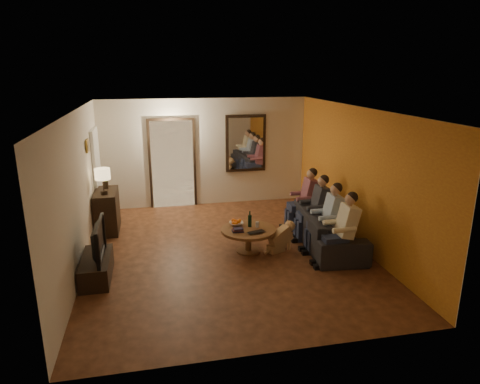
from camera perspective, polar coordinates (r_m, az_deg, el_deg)
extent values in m
cube|color=#3F2111|center=(8.01, -1.68, -7.95)|extent=(5.00, 6.00, 0.01)
cube|color=white|center=(7.34, -1.85, 10.91)|extent=(5.00, 6.00, 0.01)
cube|color=beige|center=(10.47, -4.66, 5.25)|extent=(5.00, 0.02, 2.60)
cube|color=beige|center=(4.81, 4.60, -8.07)|extent=(5.00, 0.02, 2.60)
cube|color=beige|center=(7.57, -20.74, -0.01)|extent=(0.02, 6.00, 2.60)
cube|color=beige|center=(8.36, 15.37, 1.94)|extent=(0.02, 6.00, 2.60)
cube|color=#C66721|center=(8.36, 15.31, 1.94)|extent=(0.01, 6.00, 2.60)
cube|color=#FFE0A5|center=(10.43, -8.98, 3.67)|extent=(1.00, 0.06, 2.10)
cube|color=black|center=(10.42, -8.98, 3.66)|extent=(1.12, 0.04, 2.22)
cube|color=silver|center=(10.48, -7.59, 2.94)|extent=(0.45, 0.03, 1.70)
cube|color=black|center=(10.56, 0.77, 6.50)|extent=(1.00, 0.05, 1.40)
cube|color=white|center=(10.53, 0.80, 6.48)|extent=(0.86, 0.02, 1.26)
cube|color=white|center=(9.84, -18.45, 2.09)|extent=(0.06, 0.85, 2.04)
cube|color=#B28C33|center=(8.70, -19.69, 5.82)|extent=(0.03, 0.28, 0.24)
cube|color=brown|center=(8.70, -19.59, 5.83)|extent=(0.01, 0.22, 0.18)
cube|color=black|center=(9.29, -17.30, -2.44)|extent=(0.45, 0.96, 0.85)
cube|color=black|center=(7.36, -18.58, -9.55)|extent=(0.45, 1.09, 0.36)
imported|color=black|center=(7.18, -18.92, -6.14)|extent=(1.01, 0.13, 0.58)
imported|color=black|center=(8.38, 11.50, -4.68)|extent=(2.38, 1.13, 0.67)
cylinder|color=brown|center=(7.93, 1.11, -6.43)|extent=(1.15, 1.15, 0.45)
imported|color=white|center=(8.00, -0.49, -4.24)|extent=(0.26, 0.26, 0.06)
cylinder|color=silver|center=(7.91, 2.31, -4.35)|extent=(0.06, 0.06, 0.10)
imported|color=black|center=(7.61, 2.33, -5.51)|extent=(0.38, 0.30, 0.03)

